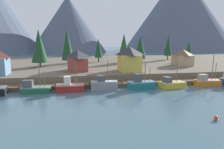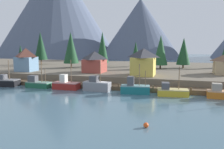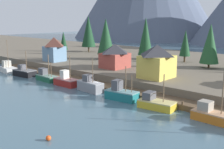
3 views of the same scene
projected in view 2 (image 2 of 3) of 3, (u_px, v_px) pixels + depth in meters
name	position (u px, v px, depth m)	size (l,w,h in m)	color
ground_plane	(122.00, 80.00, 73.96)	(400.00, 400.00, 1.00)	#476675
dock	(105.00, 86.00, 56.69)	(80.00, 4.00, 1.60)	brown
shoreline_bank	(130.00, 70.00, 85.16)	(400.00, 56.00, 2.50)	#665B4C
mountain_west_peak	(57.00, 8.00, 209.55)	(108.48, 108.48, 87.23)	#4C566B
mountain_central_peak	(140.00, 29.00, 182.24)	(63.91, 63.91, 46.24)	#4C566B
fishing_boat_black	(6.00, 82.00, 59.89)	(6.54, 3.79, 6.84)	black
fishing_boat_green	(38.00, 83.00, 57.84)	(6.37, 2.86, 6.58)	#1E5B3D
fishing_boat_red	(66.00, 85.00, 55.69)	(6.26, 2.78, 7.10)	maroon
fishing_boat_grey	(97.00, 85.00, 53.49)	(6.41, 2.77, 7.15)	gray
fishing_boat_teal	(135.00, 88.00, 50.63)	(6.55, 3.45, 6.54)	#196B70
fishing_boat_yellow	(172.00, 91.00, 48.42)	(6.53, 3.52, 6.17)	gold
fishing_boat_orange	(223.00, 93.00, 46.05)	(6.35, 2.83, 7.95)	#CC6B1E
house_red	(95.00, 62.00, 68.27)	(6.03, 6.62, 6.21)	#9E4238
house_yellow	(143.00, 62.00, 61.09)	(6.21, 7.09, 7.19)	gold
house_blue	(26.00, 59.00, 70.89)	(5.77, 5.06, 7.10)	#6689A8
conifer_near_left	(102.00, 47.00, 86.08)	(4.50, 4.50, 12.87)	#4C3823
conifer_near_right	(184.00, 51.00, 79.55)	(4.71, 4.71, 10.53)	#4C3823
conifer_mid_left	(136.00, 52.00, 85.67)	(3.18, 3.18, 9.36)	#4C3823
conifer_mid_right	(21.00, 54.00, 86.16)	(2.84, 2.84, 7.99)	#4C3823
conifer_back_left	(41.00, 46.00, 95.21)	(5.27, 5.27, 13.33)	#4C3823
conifer_back_right	(161.00, 50.00, 78.71)	(4.86, 4.86, 11.37)	#4C3823
conifer_far_right	(71.00, 48.00, 80.28)	(5.27, 5.27, 12.52)	#4C3823
channel_buoy	(146.00, 125.00, 29.82)	(0.70, 0.70, 0.70)	#E04C19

